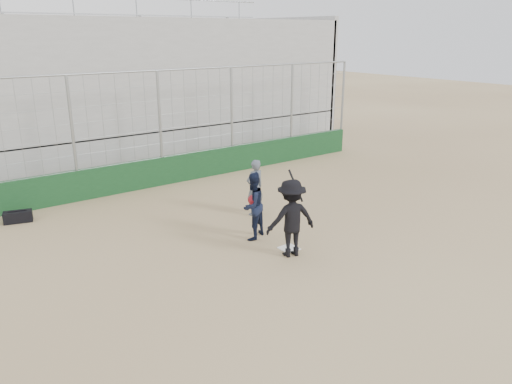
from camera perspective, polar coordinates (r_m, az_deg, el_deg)
ground at (r=12.72m, az=3.78°, el=-6.49°), size 90.00×90.00×0.00m
home_plate at (r=12.72m, az=3.78°, el=-6.44°), size 0.44×0.44×0.02m
backstop at (r=18.03m, az=-10.68°, el=3.80°), size 18.10×0.25×4.04m
bleachers at (r=22.20m, az=-16.76°, el=11.12°), size 20.25×6.70×6.98m
batter_at_plate at (r=12.04m, az=4.04°, el=-2.99°), size 1.39×1.01×2.06m
catcher_crouched at (r=13.10m, az=-0.32°, el=-2.85°), size 1.09×0.99×1.21m
umpire at (r=14.78m, az=-0.13°, el=0.21°), size 0.65×0.46×1.52m
equipment_bag at (r=15.91m, az=-25.56°, el=-2.56°), size 0.83×0.52×0.37m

